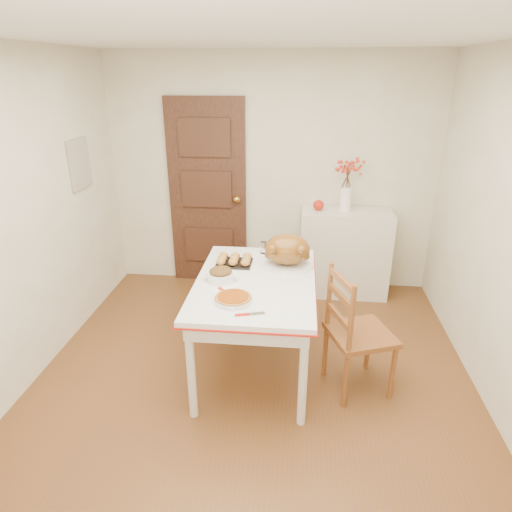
# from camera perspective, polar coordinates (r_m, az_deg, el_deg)

# --- Properties ---
(floor) EXTENTS (3.50, 4.00, 0.00)m
(floor) POSITION_cam_1_polar(r_m,az_deg,el_deg) (3.59, -0.64, -17.13)
(floor) COLOR brown
(floor) RESTS_ON ground
(ceiling) EXTENTS (3.50, 4.00, 0.00)m
(ceiling) POSITION_cam_1_polar(r_m,az_deg,el_deg) (2.76, -0.89, 26.90)
(ceiling) COLOR white
(ceiling) RESTS_ON ground
(wall_back) EXTENTS (3.50, 0.00, 2.50)m
(wall_back) POSITION_cam_1_polar(r_m,az_deg,el_deg) (4.86, 1.97, 10.29)
(wall_back) COLOR silver
(wall_back) RESTS_ON ground
(wall_left) EXTENTS (0.00, 4.00, 2.50)m
(wall_left) POSITION_cam_1_polar(r_m,az_deg,el_deg) (3.58, -29.80, 2.63)
(wall_left) COLOR silver
(wall_left) RESTS_ON ground
(door_back) EXTENTS (0.85, 0.06, 2.06)m
(door_back) POSITION_cam_1_polar(r_m,az_deg,el_deg) (4.98, -6.23, 7.87)
(door_back) COLOR black
(door_back) RESTS_ON ground
(photo_board) EXTENTS (0.03, 0.35, 0.45)m
(photo_board) POSITION_cam_1_polar(r_m,az_deg,el_deg) (4.50, -21.74, 10.97)
(photo_board) COLOR #BDB79A
(photo_board) RESTS_ON ground
(sideboard) EXTENTS (0.94, 0.42, 0.94)m
(sideboard) POSITION_cam_1_polar(r_m,az_deg,el_deg) (4.89, 11.24, 0.40)
(sideboard) COLOR beige
(sideboard) RESTS_ON floor
(kitchen_table) EXTENTS (0.93, 1.36, 0.81)m
(kitchen_table) POSITION_cam_1_polar(r_m,az_deg,el_deg) (3.61, -0.08, -8.93)
(kitchen_table) COLOR white
(kitchen_table) RESTS_ON floor
(chair_oak) EXTENTS (0.57, 0.57, 1.00)m
(chair_oak) POSITION_cam_1_polar(r_m,az_deg,el_deg) (3.45, 13.32, -9.42)
(chair_oak) COLOR brown
(chair_oak) RESTS_ON floor
(berry_vase) EXTENTS (0.27, 0.27, 0.53)m
(berry_vase) POSITION_cam_1_polar(r_m,az_deg,el_deg) (4.67, 11.56, 8.78)
(berry_vase) COLOR white
(berry_vase) RESTS_ON sideboard
(apple) EXTENTS (0.11, 0.11, 0.11)m
(apple) POSITION_cam_1_polar(r_m,az_deg,el_deg) (4.70, 8.04, 6.49)
(apple) COLOR red
(apple) RESTS_ON sideboard
(turkey_platter) EXTENTS (0.50, 0.44, 0.27)m
(turkey_platter) POSITION_cam_1_polar(r_m,az_deg,el_deg) (3.60, 4.03, 0.65)
(turkey_platter) COLOR brown
(turkey_platter) RESTS_ON kitchen_table
(pumpkin_pie) EXTENTS (0.28, 0.28, 0.05)m
(pumpkin_pie) POSITION_cam_1_polar(r_m,az_deg,el_deg) (3.10, -2.95, -5.39)
(pumpkin_pie) COLOR #883B0A
(pumpkin_pie) RESTS_ON kitchen_table
(stuffing_dish) EXTENTS (0.26, 0.21, 0.10)m
(stuffing_dish) POSITION_cam_1_polar(r_m,az_deg,el_deg) (3.39, -4.55, -2.37)
(stuffing_dish) COLOR brown
(stuffing_dish) RESTS_ON kitchen_table
(rolls_tray) EXTENTS (0.29, 0.23, 0.08)m
(rolls_tray) POSITION_cam_1_polar(r_m,az_deg,el_deg) (3.67, -2.81, -0.49)
(rolls_tray) COLOR #AF7D3B
(rolls_tray) RESTS_ON kitchen_table
(pie_server) EXTENTS (0.21, 0.11, 0.01)m
(pie_server) POSITION_cam_1_polar(r_m,az_deg,el_deg) (2.95, -0.79, -7.46)
(pie_server) COLOR silver
(pie_server) RESTS_ON kitchen_table
(carving_knife) EXTENTS (0.21, 0.23, 0.01)m
(carving_knife) POSITION_cam_1_polar(r_m,az_deg,el_deg) (3.20, -3.59, -4.91)
(carving_knife) COLOR silver
(carving_knife) RESTS_ON kitchen_table
(drinking_glass) EXTENTS (0.08, 0.08, 0.10)m
(drinking_glass) POSITION_cam_1_polar(r_m,az_deg,el_deg) (3.88, 0.97, 1.09)
(drinking_glass) COLOR white
(drinking_glass) RESTS_ON kitchen_table
(shaker_pair) EXTENTS (0.09, 0.05, 0.08)m
(shaker_pair) POSITION_cam_1_polar(r_m,az_deg,el_deg) (3.87, 5.39, 0.74)
(shaker_pair) COLOR white
(shaker_pair) RESTS_ON kitchen_table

